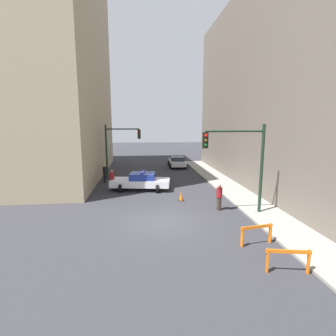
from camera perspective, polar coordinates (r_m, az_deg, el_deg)
ground_plane at (r=14.76m, az=-1.28°, el=-11.59°), size 120.00×120.00×0.00m
sidewalk_right at (r=16.43m, az=21.16°, el=-9.79°), size 2.40×44.00×0.12m
building_corner_left at (r=30.36m, az=-28.86°, el=20.18°), size 14.00×20.00×22.92m
building_right at (r=26.29m, az=28.57°, el=14.99°), size 12.00×28.00×16.58m
traffic_light_near at (r=15.64m, az=16.00°, el=2.62°), size 3.64×0.35×5.20m
traffic_light_far at (r=26.09m, az=-10.91°, el=5.24°), size 3.44×0.35×5.20m
police_car at (r=21.38m, az=-5.90°, el=-2.85°), size 4.93×2.81×1.52m
parked_car_near at (r=32.32m, az=2.04°, el=1.40°), size 2.37×4.36×1.31m
pedestrian_crossing at (r=21.71m, az=-12.07°, el=-2.45°), size 0.50×0.50×1.66m
pedestrian_corner at (r=24.49m, az=-13.59°, el=-1.13°), size 0.44×0.44×1.66m
pedestrian_sidewalk at (r=16.64m, az=11.09°, el=-6.16°), size 0.51×0.51×1.66m
barrier_front at (r=10.84m, az=24.70°, el=-17.21°), size 1.58×0.42×0.90m
barrier_mid at (r=12.60m, az=18.73°, el=-12.96°), size 1.58×0.42×0.90m
traffic_cone at (r=18.45m, az=2.87°, el=-6.15°), size 0.36×0.36×0.66m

